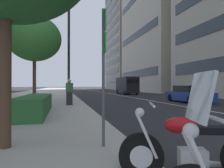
{
  "coord_description": "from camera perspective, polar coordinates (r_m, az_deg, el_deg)",
  "views": [
    {
      "loc": [
        -1.77,
        7.63,
        1.37
      ],
      "look_at": [
        14.83,
        3.7,
        1.49
      ],
      "focal_mm": 33.24,
      "sensor_mm": 36.0,
      "label": 1
    }
  ],
  "objects": [
    {
      "name": "clipped_hedge_bed",
      "position": [
        9.63,
        -20.35,
        -5.35
      ],
      "size": [
        5.25,
        1.1,
        0.77
      ],
      "primitive_type": "cube",
      "color": "#28602D",
      "rests_on": "sidewalk_right_plaza"
    },
    {
      "name": "lane_centre_stripe",
      "position": [
        37.58,
        -1.58,
        -2.48
      ],
      "size": [
        110.0,
        0.16,
        0.01
      ],
      "primitive_type": "cube",
      "color": "silver",
      "rests_on": "ground"
    },
    {
      "name": "car_lead_in_lane",
      "position": [
        17.89,
        20.4,
        -2.7
      ],
      "size": [
        4.56,
        1.9,
        1.37
      ],
      "rotation": [
        0.0,
        0.0,
        -0.02
      ],
      "color": "navy",
      "rests_on": "ground"
    },
    {
      "name": "pedestrian_on_plaza",
      "position": [
        13.1,
        -11.63,
        -2.22
      ],
      "size": [
        0.47,
        0.46,
        1.6
      ],
      "rotation": [
        0.0,
        0.0,
        0.86
      ],
      "color": "#2D2D33",
      "rests_on": "sidewalk_right_plaza"
    },
    {
      "name": "office_tower_mid_left",
      "position": [
        73.72,
        5.55,
        13.68
      ],
      "size": [
        21.35,
        14.77,
        38.58
      ],
      "color": "gray",
      "rests_on": "ground"
    },
    {
      "name": "street_tree_near_plaza_corner",
      "position": [
        14.9,
        -20.55,
        11.54
      ],
      "size": [
        3.5,
        3.5,
        5.79
      ],
      "color": "#473323",
      "rests_on": "sidewalk_right_plaza"
    },
    {
      "name": "sidewalk_right_plaza",
      "position": [
        31.96,
        -19.02,
        -2.69
      ],
      "size": [
        160.0,
        9.3,
        0.15
      ],
      "primitive_type": "cube",
      "color": "#B2ADA3",
      "rests_on": "ground"
    },
    {
      "name": "street_lamp_with_banners",
      "position": [
        15.91,
        -10.55,
        13.01
      ],
      "size": [
        1.26,
        2.41,
        8.29
      ],
      "color": "#232326",
      "rests_on": "sidewalk_right_plaza"
    },
    {
      "name": "motorcycle_under_tarp",
      "position": [
        3.35,
        20.83,
        -16.81
      ],
      "size": [
        0.88,
        2.06,
        1.11
      ],
      "rotation": [
        0.0,
        0.0,
        1.24
      ],
      "color": "black",
      "rests_on": "ground"
    },
    {
      "name": "parking_sign_by_curb",
      "position": [
        4.19,
        -2.31,
        6.57
      ],
      "size": [
        0.32,
        0.06,
        2.77
      ],
      "color": "#47494C",
      "rests_on": "sidewalk_right_plaza"
    },
    {
      "name": "delivery_van_ahead",
      "position": [
        32.39,
        4.14,
        -0.32
      ],
      "size": [
        5.46,
        2.19,
        2.65
      ],
      "rotation": [
        0.0,
        0.0,
        0.02
      ],
      "color": "black",
      "rests_on": "ground"
    }
  ]
}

